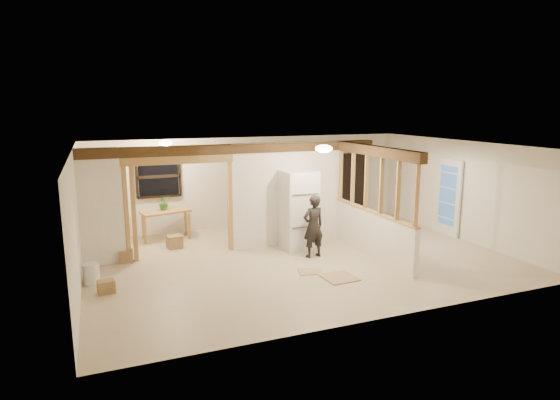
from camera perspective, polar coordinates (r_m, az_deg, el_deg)
name	(u,v)px	position (r m, az deg, el deg)	size (l,w,h in m)	color
floor	(300,259)	(10.53, 2.41, -7.14)	(9.00, 6.50, 0.01)	#C3AE91
ceiling	(301,146)	(10.02, 2.52, 6.57)	(9.00, 6.50, 0.01)	white
wall_back	(253,182)	(13.19, -3.29, 2.24)	(9.00, 0.01, 2.50)	white
wall_front	(385,243)	(7.44, 12.73, -5.19)	(9.00, 0.01, 2.50)	white
wall_left	(76,222)	(9.36, -23.61, -2.47)	(0.01, 6.50, 2.50)	white
wall_right	(463,190)	(12.69, 21.37, 1.12)	(0.01, 6.50, 2.50)	white
partition_left_stub	(101,207)	(10.53, -20.99, -0.83)	(0.90, 0.12, 2.50)	white
partition_center	(288,194)	(11.36, 0.92, 0.79)	(2.80, 0.12, 2.50)	white
doorway_frame	(180,208)	(10.69, -12.07, -0.96)	(2.46, 0.14, 2.20)	tan
header_beam_back	(239,149)	(10.81, -4.98, 6.25)	(7.00, 0.18, 0.22)	#4D331A
header_beam_right	(375,151)	(10.45, 11.51, 5.89)	(0.18, 3.30, 0.22)	#4D331A
pony_wall	(372,234)	(10.78, 11.12, -4.10)	(0.12, 3.20, 1.00)	white
stud_partition	(374,183)	(10.54, 11.36, 1.99)	(0.14, 3.20, 1.32)	tan
window_back	(159,177)	(12.50, -14.58, 2.79)	(1.12, 0.10, 1.10)	black
french_door	(448,197)	(12.97, 19.84, 0.31)	(0.12, 0.86, 2.00)	white
ceiling_dome_main	(324,149)	(9.70, 5.36, 6.26)	(0.36, 0.36, 0.16)	#FFEABF
ceiling_dome_util	(166,143)	(11.56, -13.77, 6.80)	(0.32, 0.32, 0.14)	#FFEABF
hanging_bulb	(193,157)	(10.98, -10.59, 5.13)	(0.07, 0.07, 0.07)	#FFD88C
refrigerator	(299,210)	(11.08, 2.30, -1.19)	(0.77, 0.74, 1.86)	white
woman	(313,226)	(10.46, 4.08, -3.21)	(0.52, 0.34, 1.42)	black
work_table	(166,225)	(12.26, -13.73, -2.95)	(1.18, 0.59, 0.75)	tan
potted_plant	(164,203)	(12.20, -13.96, -0.31)	(0.34, 0.30, 0.38)	#2F7332
shop_vac	(120,243)	(11.37, -18.91, -4.95)	(0.40, 0.40, 0.53)	#A42312
bookshelf	(351,186)	(14.26, 8.68, 1.70)	(0.97, 0.32, 1.95)	black
bucket	(91,273)	(9.74, -22.02, -8.30)	(0.31, 0.31, 0.39)	white
box_util_a	(175,242)	(11.53, -12.73, -4.97)	(0.35, 0.30, 0.30)	olive
box_util_b	(126,256)	(10.78, -18.27, -6.52)	(0.28, 0.28, 0.26)	olive
box_front	(106,287)	(9.18, -20.43, -9.88)	(0.29, 0.24, 0.24)	olive
floor_panel_near	(339,277)	(9.44, 7.25, -9.34)	(0.63, 0.63, 0.02)	tan
floor_panel_far	(310,272)	(9.71, 3.73, -8.70)	(0.49, 0.39, 0.02)	tan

